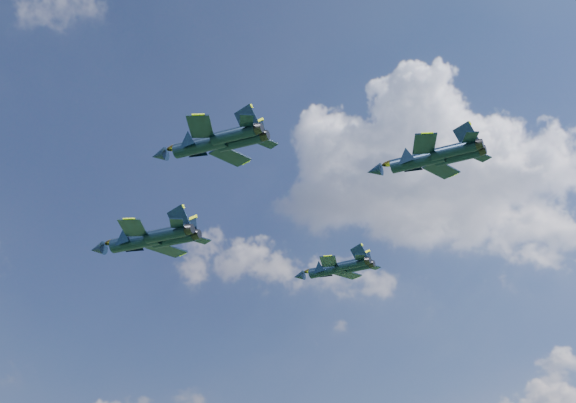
# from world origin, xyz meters

# --- Properties ---
(jet_lead) EXTENTS (12.96, 17.55, 4.24)m
(jet_lead) POSITION_xyz_m (-11.01, 16.75, 53.68)
(jet_lead) COLOR black
(jet_left) EXTENTS (10.40, 14.08, 3.40)m
(jet_left) POSITION_xyz_m (-17.21, -9.46, 54.11)
(jet_left) COLOR black
(jet_right) EXTENTS (9.93, 13.76, 3.26)m
(jet_right) POSITION_xyz_m (16.29, 8.54, 53.64)
(jet_right) COLOR black
(jet_slot) EXTENTS (10.64, 14.59, 3.49)m
(jet_slot) POSITION_xyz_m (6.05, -18.83, 56.31)
(jet_slot) COLOR black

